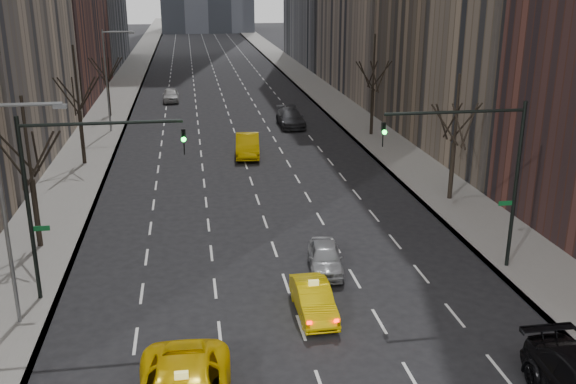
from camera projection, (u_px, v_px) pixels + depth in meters
name	position (u px, v px, depth m)	size (l,w,h in m)	color
sidewalk_left	(123.00, 88.00, 82.06)	(4.50, 320.00, 0.15)	slate
sidewalk_right	(311.00, 84.00, 85.64)	(4.50, 320.00, 0.15)	slate
tree_lw_b	(32.00, 180.00, 32.17)	(3.36, 3.50, 7.82)	black
tree_lw_c	(80.00, 112.00, 47.08)	(3.36, 3.50, 8.74)	black
tree_lw_d	(107.00, 82.00, 64.12)	(3.36, 3.50, 7.36)	black
tree_rw_b	(454.00, 143.00, 39.43)	(3.36, 3.50, 7.82)	black
tree_rw_c	(373.00, 91.00, 56.22)	(3.36, 3.50, 8.74)	black
traffic_mast_left	(68.00, 178.00, 26.41)	(6.69, 0.39, 8.00)	black
traffic_mast_right	(484.00, 160.00, 29.07)	(6.69, 0.39, 8.00)	black
streetlight_near	(11.00, 193.00, 24.24)	(2.83, 0.22, 9.00)	slate
streetlight_far	(110.00, 70.00, 57.07)	(2.83, 0.22, 9.00)	slate
taxi_sedan	(313.00, 300.00, 26.58)	(1.40, 4.02, 1.33)	yellow
silver_sedan_ahead	(325.00, 257.00, 30.61)	(1.58, 3.93, 1.34)	gray
far_taxi	(247.00, 145.00, 50.61)	(1.82, 5.21, 1.72)	#E5B504
far_suv_grey	(291.00, 118.00, 60.92)	(2.30, 5.65, 1.64)	#2D2D32
far_car_white	(171.00, 95.00, 73.37)	(1.76, 4.38, 1.49)	#BBBBBB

